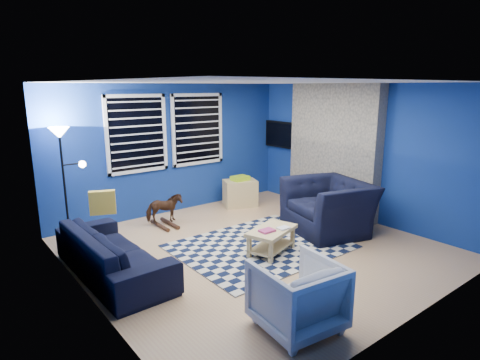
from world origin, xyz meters
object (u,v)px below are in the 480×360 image
at_px(rocking_horse, 164,208).
at_px(floor_lamp, 62,148).
at_px(sofa, 113,252).
at_px(armchair_bent, 297,296).
at_px(coffee_table, 272,236).
at_px(tv, 282,135).
at_px(cabinet, 240,193).
at_px(armchair_big, 328,207).

xyz_separation_m(rocking_horse, floor_lamp, (-1.51, 0.37, 1.17)).
height_order(sofa, armchair_bent, armchair_bent).
bearing_deg(floor_lamp, sofa, -86.88).
bearing_deg(rocking_horse, armchair_bent, -170.07).
xyz_separation_m(sofa, coffee_table, (2.11, -0.79, -0.03)).
relative_size(armchair_bent, rocking_horse, 1.30).
distance_m(tv, cabinet, 1.66).
xyz_separation_m(armchair_big, coffee_table, (-1.40, -0.10, -0.16)).
bearing_deg(floor_lamp, cabinet, -3.63).
bearing_deg(armchair_big, coffee_table, -71.07).
bearing_deg(cabinet, armchair_big, -60.91).
relative_size(sofa, cabinet, 2.79).
distance_m(armchair_bent, coffee_table, 1.91).
distance_m(armchair_bent, cabinet, 4.40).
distance_m(tv, armchair_big, 2.57).
height_order(armchair_bent, rocking_horse, armchair_bent).
height_order(tv, armchair_big, tv).
height_order(armchair_bent, floor_lamp, floor_lamp).
height_order(rocking_horse, cabinet, cabinet).
height_order(sofa, floor_lamp, floor_lamp).
xyz_separation_m(armchair_big, floor_lamp, (-3.60, 2.33, 1.06)).
bearing_deg(armchair_big, floor_lamp, -108.09).
bearing_deg(rocking_horse, floor_lamp, 92.30).
bearing_deg(armchair_bent, coffee_table, -117.99).
bearing_deg(coffee_table, cabinet, 62.65).
xyz_separation_m(sofa, rocking_horse, (1.42, 1.27, 0.02)).
bearing_deg(sofa, cabinet, -67.54).
height_order(armchair_bent, cabinet, armchair_bent).
bearing_deg(floor_lamp, coffee_table, -47.81).
bearing_deg(coffee_table, armchair_bent, -124.87).
bearing_deg(armchair_bent, sofa, -59.70).
xyz_separation_m(coffee_table, floor_lamp, (-2.20, 2.43, 1.22)).
height_order(coffee_table, cabinet, cabinet).
height_order(armchair_big, floor_lamp, floor_lamp).
bearing_deg(sofa, armchair_bent, -157.82).
bearing_deg(floor_lamp, tv, -1.89).
height_order(rocking_horse, coffee_table, rocking_horse).
relative_size(tv, armchair_big, 0.74).
distance_m(sofa, armchair_bent, 2.57).
relative_size(sofa, armchair_big, 1.60).
bearing_deg(armchair_big, rocking_horse, -118.24).
bearing_deg(cabinet, coffee_table, -95.12).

